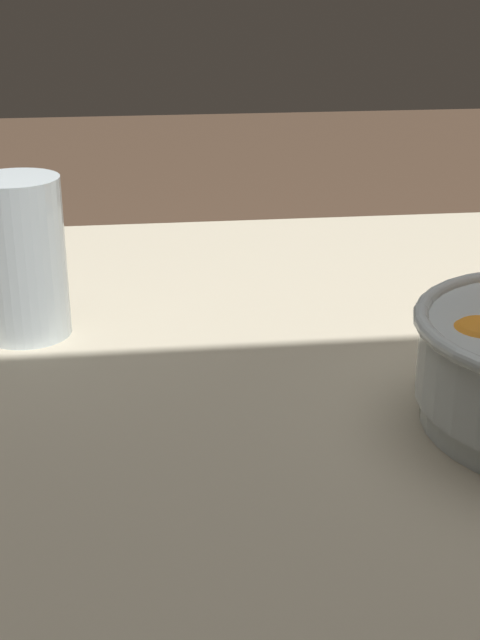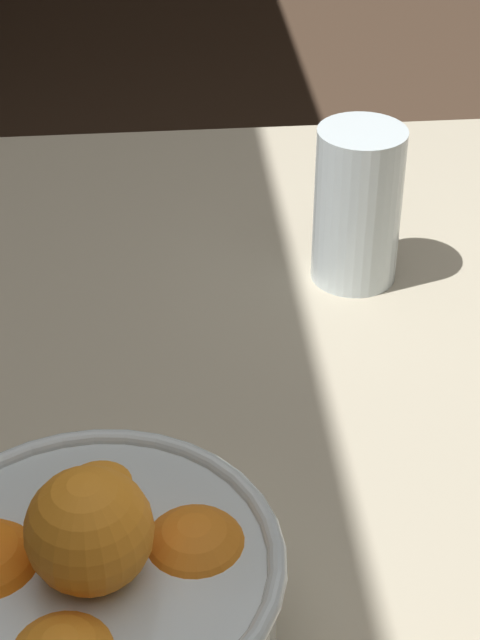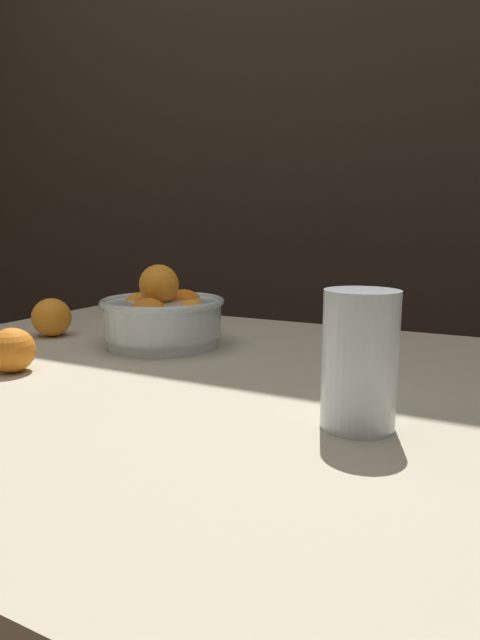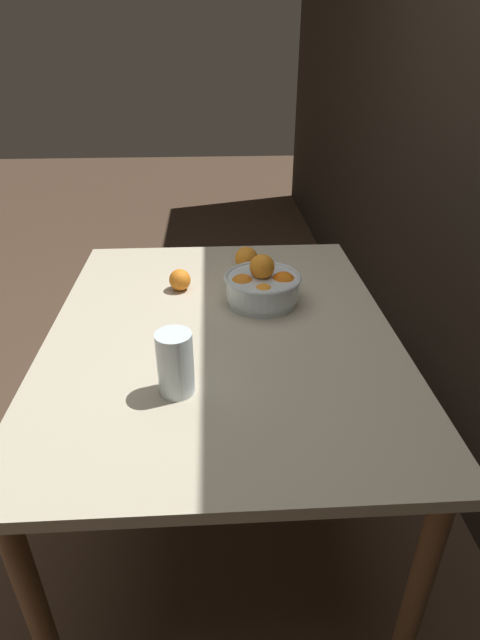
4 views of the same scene
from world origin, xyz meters
TOP-DOWN VIEW (x-y plane):
  - ground_plane at (0.00, 0.00)m, footprint 12.00×12.00m
  - dining_table at (0.00, 0.00)m, footprint 1.23×0.94m
  - fruit_bowl at (-0.15, 0.13)m, footprint 0.23×0.23m
  - juice_glass at (0.28, -0.11)m, footprint 0.08×0.08m
  - orange_loose_near_bowl at (-0.40, 0.10)m, footprint 0.08×0.08m
  - orange_loose_front at (-0.25, -0.12)m, footprint 0.07×0.07m

SIDE VIEW (x-z plane):
  - ground_plane at x=0.00m, z-range 0.00..0.00m
  - dining_table at x=0.00m, z-range 0.30..1.06m
  - orange_loose_front at x=-0.25m, z-range 0.76..0.83m
  - orange_loose_near_bowl at x=-0.40m, z-range 0.76..0.84m
  - fruit_bowl at x=-0.15m, z-range 0.74..0.89m
  - juice_glass at x=0.28m, z-range 0.75..0.91m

